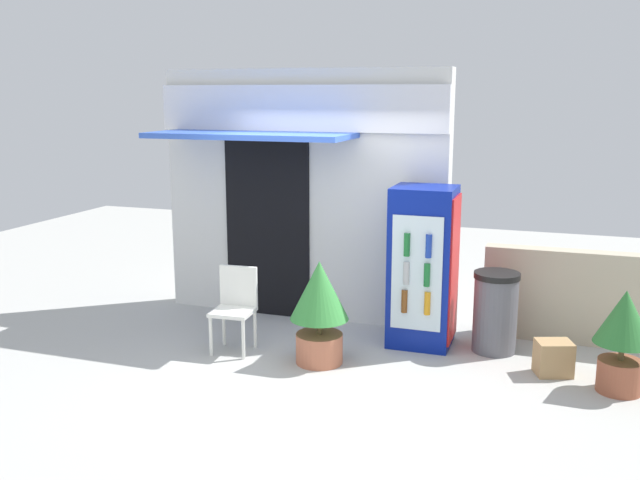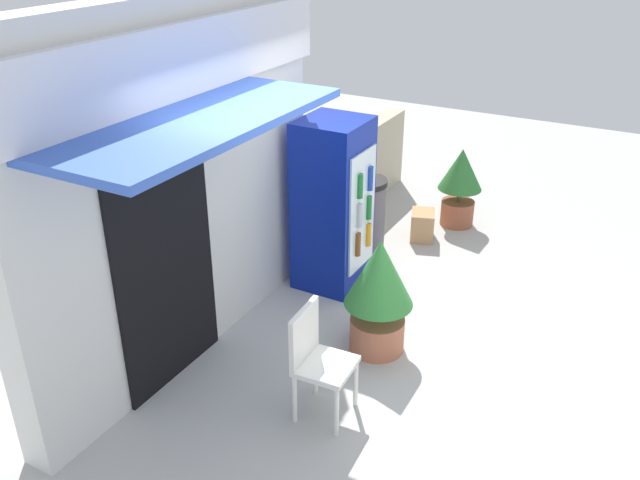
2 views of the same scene
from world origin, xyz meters
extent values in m
plane|color=#B2B2AD|center=(0.00, 0.00, 0.00)|extent=(16.00, 16.00, 0.00)
cube|color=silver|center=(-0.52, 1.59, 1.48)|extent=(3.47, 0.27, 2.96)
cube|color=white|center=(-0.52, 1.41, 2.51)|extent=(3.47, 0.08, 0.52)
cube|color=blue|center=(-0.94, 0.99, 2.22)|extent=(2.28, 0.92, 0.06)
cube|color=black|center=(-0.94, 1.43, 1.08)|extent=(1.07, 0.03, 2.17)
cube|color=navy|center=(1.04, 1.03, 0.86)|extent=(0.66, 0.62, 1.72)
cube|color=silver|center=(1.04, 0.71, 0.86)|extent=(0.52, 0.02, 1.20)
cube|color=red|center=(1.38, 1.03, 0.86)|extent=(0.02, 0.55, 1.55)
cylinder|color=brown|center=(0.92, 0.69, 0.56)|extent=(0.06, 0.06, 0.24)
cylinder|color=orange|center=(1.16, 0.69, 0.56)|extent=(0.06, 0.06, 0.24)
cylinder|color=#B2B2B7|center=(0.93, 0.69, 0.86)|extent=(0.06, 0.06, 0.24)
cylinder|color=#196B2D|center=(1.15, 0.69, 0.86)|extent=(0.06, 0.06, 0.24)
cylinder|color=#196B2D|center=(0.93, 0.69, 1.16)|extent=(0.06, 0.06, 0.24)
cylinder|color=#1938A5|center=(1.16, 0.69, 1.16)|extent=(0.06, 0.06, 0.24)
cylinder|color=white|center=(-0.95, -0.06, 0.21)|extent=(0.04, 0.04, 0.42)
cylinder|color=white|center=(-0.59, -0.04, 0.21)|extent=(0.04, 0.04, 0.42)
cylinder|color=white|center=(-0.97, 0.28, 0.21)|extent=(0.04, 0.04, 0.42)
cylinder|color=white|center=(-0.61, 0.30, 0.21)|extent=(0.04, 0.04, 0.42)
cube|color=white|center=(-0.78, 0.12, 0.44)|extent=(0.44, 0.42, 0.04)
cube|color=white|center=(-0.79, 0.30, 0.67)|extent=(0.42, 0.07, 0.43)
cylinder|color=#BC6B4C|center=(0.18, 0.13, 0.15)|extent=(0.48, 0.48, 0.30)
cylinder|color=brown|center=(0.18, 0.13, 0.38)|extent=(0.05, 0.05, 0.16)
cone|color=#388C3D|center=(0.18, 0.13, 0.76)|extent=(0.59, 0.59, 0.59)
cylinder|color=#995138|center=(3.00, 0.34, 0.15)|extent=(0.40, 0.40, 0.30)
cylinder|color=brown|center=(3.00, 0.34, 0.39)|extent=(0.05, 0.05, 0.16)
cone|color=#2D7533|center=(3.00, 0.34, 0.72)|extent=(0.52, 0.52, 0.49)
cylinder|color=#595960|center=(1.82, 1.04, 0.40)|extent=(0.45, 0.45, 0.80)
cylinder|color=black|center=(1.82, 1.04, 0.83)|extent=(0.48, 0.48, 0.06)
cube|color=#B7AD93|center=(2.83, 1.61, 0.51)|extent=(2.39, 0.22, 1.02)
cube|color=tan|center=(2.42, 0.57, 0.17)|extent=(0.40, 0.36, 0.34)
camera|label=1|loc=(2.38, -6.25, 2.68)|focal=39.58mm
camera|label=2|loc=(-4.34, -1.79, 3.49)|focal=37.73mm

